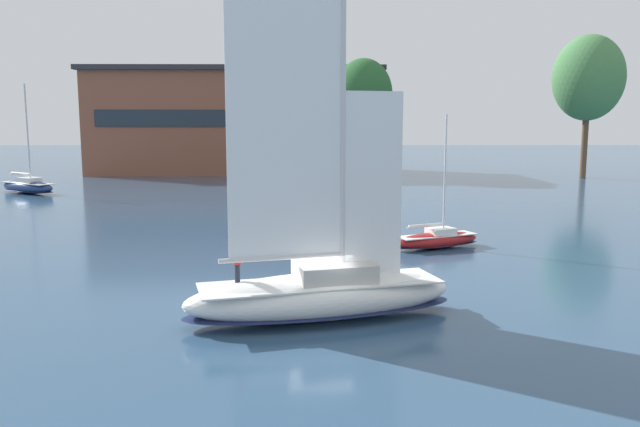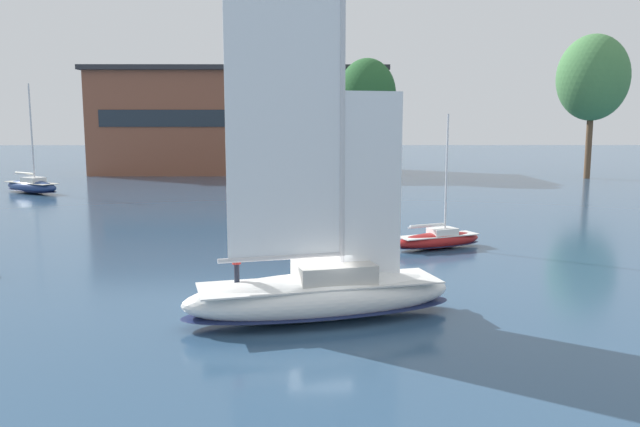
# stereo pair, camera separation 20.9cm
# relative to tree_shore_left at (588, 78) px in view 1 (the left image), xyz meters

# --- Properties ---
(ground_plane) EXTENTS (400.00, 400.00, 0.00)m
(ground_plane) POSITION_rel_tree_shore_left_xyz_m (-37.97, -63.41, -13.83)
(ground_plane) COLOR #2D4C6B
(waterfront_building) EXTENTS (44.63, 17.37, 15.95)m
(waterfront_building) POSITION_rel_tree_shore_left_xyz_m (-49.86, 11.79, -5.82)
(waterfront_building) COLOR brown
(waterfront_building) RESTS_ON ground
(tree_shore_left) EXTENTS (9.60, 9.60, 19.76)m
(tree_shore_left) POSITION_rel_tree_shore_left_xyz_m (0.00, 0.00, 0.00)
(tree_shore_left) COLOR brown
(tree_shore_left) RESTS_ON ground
(tree_shore_center) EXTENTS (8.10, 8.10, 16.67)m
(tree_shore_center) POSITION_rel_tree_shore_left_xyz_m (-30.95, 1.53, -2.16)
(tree_shore_center) COLOR brown
(tree_shore_center) RESTS_ON ground
(sailboat_main) EXTENTS (11.29, 5.75, 14.94)m
(sailboat_main) POSITION_rel_tree_shore_left_xyz_m (-37.95, -63.40, -12.67)
(sailboat_main) COLOR white
(sailboat_main) RESTS_ON ground
(sailboat_moored_mid_channel) EXTENTS (6.15, 5.35, 8.82)m
(sailboat_moored_mid_channel) POSITION_rel_tree_shore_left_xyz_m (-38.39, -10.10, -13.23)
(sailboat_moored_mid_channel) COLOR white
(sailboat_moored_mid_channel) RESTS_ON ground
(sailboat_moored_far_slip) EXTENTS (8.51, 6.89, 11.90)m
(sailboat_moored_far_slip) POSITION_rel_tree_shore_left_xyz_m (-69.61, -18.32, -13.03)
(sailboat_moored_far_slip) COLOR navy
(sailboat_moored_far_slip) RESTS_ON ground
(sailboat_moored_outer_mooring) EXTENTS (6.13, 3.91, 8.21)m
(sailboat_moored_outer_mooring) POSITION_rel_tree_shore_left_xyz_m (-30.58, -49.44, -13.27)
(sailboat_moored_outer_mooring) COLOR maroon
(sailboat_moored_outer_mooring) RESTS_ON ground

